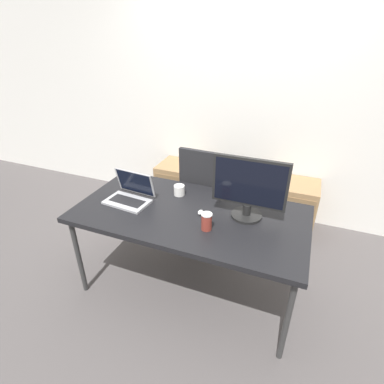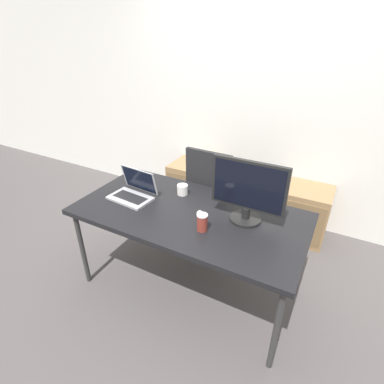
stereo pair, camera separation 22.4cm
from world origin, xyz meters
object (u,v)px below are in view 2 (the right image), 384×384
(office_chair, at_px, (216,208))
(monitor, at_px, (248,191))
(cabinet_right, at_px, (303,213))
(coffee_cup_brown, at_px, (202,222))
(cabinet_left, at_px, (192,185))
(mouse, at_px, (199,213))
(laptop_center, at_px, (133,192))
(coffee_cup_white, at_px, (182,190))

(office_chair, bearing_deg, monitor, -50.47)
(cabinet_right, xyz_separation_m, monitor, (-0.30, -1.10, 0.71))
(office_chair, height_order, monitor, monitor)
(office_chair, xyz_separation_m, coffee_cup_brown, (0.27, -0.86, 0.43))
(office_chair, distance_m, cabinet_left, 0.75)
(office_chair, distance_m, mouse, 0.81)
(cabinet_left, height_order, laptop_center, laptop_center)
(office_chair, height_order, cabinet_left, office_chair)
(office_chair, bearing_deg, coffee_cup_brown, -72.54)
(cabinet_left, xyz_separation_m, monitor, (1.03, -1.10, 0.71))
(cabinet_left, xyz_separation_m, laptop_center, (0.11, -1.22, 0.53))
(monitor, relative_size, coffee_cup_white, 6.03)
(mouse, height_order, coffee_cup_white, coffee_cup_white)
(mouse, relative_size, coffee_cup_brown, 0.46)
(cabinet_left, distance_m, coffee_cup_brown, 1.68)
(office_chair, height_order, coffee_cup_brown, office_chair)
(cabinet_left, relative_size, coffee_cup_white, 6.42)
(coffee_cup_brown, bearing_deg, office_chair, 107.46)
(office_chair, relative_size, cabinet_left, 1.87)
(cabinet_left, distance_m, cabinet_right, 1.33)
(office_chair, bearing_deg, cabinet_left, 137.04)
(mouse, bearing_deg, coffee_cup_brown, -57.22)
(coffee_cup_brown, bearing_deg, coffee_cup_white, 134.66)
(office_chair, distance_m, coffee_cup_brown, 1.00)
(coffee_cup_white, height_order, coffee_cup_brown, coffee_cup_brown)
(office_chair, xyz_separation_m, cabinet_right, (0.79, 0.50, -0.11))
(cabinet_left, height_order, coffee_cup_brown, coffee_cup_brown)
(cabinet_left, xyz_separation_m, cabinet_right, (1.33, 0.00, 0.00))
(cabinet_right, xyz_separation_m, laptop_center, (-1.22, -1.22, 0.53))
(cabinet_right, distance_m, monitor, 1.35)
(laptop_center, distance_m, coffee_cup_brown, 0.72)
(cabinet_left, height_order, mouse, mouse)
(cabinet_right, xyz_separation_m, mouse, (-0.62, -1.20, 0.49))
(cabinet_left, relative_size, mouse, 9.89)
(office_chair, xyz_separation_m, mouse, (0.17, -0.70, 0.38))
(monitor, distance_m, coffee_cup_white, 0.64)
(coffee_cup_white, bearing_deg, office_chair, 77.73)
(cabinet_left, xyz_separation_m, coffee_cup_white, (0.44, -0.98, 0.52))
(mouse, distance_m, coffee_cup_white, 0.35)
(laptop_center, relative_size, coffee_cup_brown, 2.92)
(laptop_center, distance_m, mouse, 0.60)
(coffee_cup_white, bearing_deg, mouse, -38.73)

